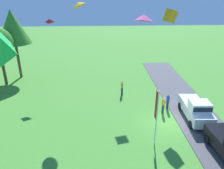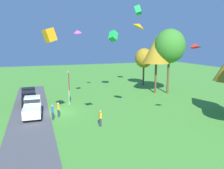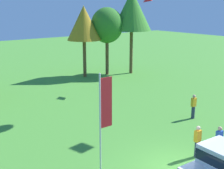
{
  "view_description": "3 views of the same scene",
  "coord_description": "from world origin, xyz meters",
  "views": [
    {
      "loc": [
        -17.21,
        6.37,
        11.52
      ],
      "look_at": [
        0.28,
        5.45,
        3.89
      ],
      "focal_mm": 35.0,
      "sensor_mm": 36.0,
      "label": 1
    },
    {
      "loc": [
        26.61,
        -2.0,
        8.41
      ],
      "look_at": [
        1.18,
        6.99,
        3.3
      ],
      "focal_mm": 35.0,
      "sensor_mm": 36.0,
      "label": 2
    },
    {
      "loc": [
        -10.75,
        -8.77,
        7.67
      ],
      "look_at": [
        0.55,
        5.85,
        2.93
      ],
      "focal_mm": 50.0,
      "sensor_mm": 36.0,
      "label": 3
    }
  ],
  "objects": [
    {
      "name": "person_on_lawn",
      "position": [
        1.74,
        0.22,
        0.88
      ],
      "size": [
        0.36,
        0.24,
        1.71
      ],
      "color": "#2D334C",
      "rests_on": "ground"
    },
    {
      "name": "flag_banner",
      "position": [
        -2.75,
        2.17,
        3.01
      ],
      "size": [
        0.71,
        0.08,
        4.75
      ],
      "color": "silver",
      "rests_on": "ground"
    },
    {
      "name": "car_pickup_far_end",
      "position": [
        -5.12,
        -3.08,
        1.11
      ],
      "size": [
        5.09,
        2.25,
        2.14
      ],
      "color": "black",
      "rests_on": "ground"
    },
    {
      "name": "tree_far_right",
      "position": [
        -12.57,
        18.63,
        5.47
      ],
      "size": [
        3.53,
        3.53,
        7.45
      ],
      "color": "brown",
      "rests_on": "ground"
    },
    {
      "name": "kite_box_low_drifter",
      "position": [
        4.79,
        -0.53,
        9.15
      ],
      "size": [
        1.2,
        1.43,
        1.44
      ],
      "primitive_type": "cube",
      "rotation": [
        0.06,
        0.3,
        5.14
      ],
      "color": "orange"
    },
    {
      "name": "kite_box_high_left",
      "position": [
        -8.62,
        10.66,
        9.6
      ],
      "size": [
        1.96,
        1.91,
        2.09
      ],
      "primitive_type": "cube",
      "rotation": [
        0.6,
        0.3,
        3.7
      ],
      "color": "green"
    },
    {
      "name": "ground_plane",
      "position": [
        0.0,
        0.0,
        0.0
      ],
      "size": [
        120.0,
        120.0,
        0.0
      ],
      "primitive_type": "plane",
      "color": "#478E33"
    },
    {
      "name": "kite_delta_topmost",
      "position": [
        5.51,
        8.44,
        10.23
      ],
      "size": [
        1.8,
        1.81,
        0.94
      ],
      "primitive_type": "cone",
      "rotation": [
        0.45,
        0.0,
        2.79
      ],
      "color": "orange"
    },
    {
      "name": "tree_center_back",
      "position": [
        -5.49,
        17.24,
        7.38
      ],
      "size": [
        4.6,
        4.6,
        9.72
      ],
      "color": "brown",
      "rests_on": "ground"
    },
    {
      "name": "person_watching_sky",
      "position": [
        6.19,
        3.96,
        0.88
      ],
      "size": [
        0.36,
        0.24,
        1.71
      ],
      "color": "#2D334C",
      "rests_on": "ground"
    },
    {
      "name": "pavement_strip",
      "position": [
        0.0,
        -2.89,
        0.03
      ],
      "size": [
        36.0,
        4.4,
        0.06
      ],
      "primitive_type": "cube",
      "color": "#4C4C51",
      "rests_on": "ground"
    },
    {
      "name": "tree_lone_near",
      "position": [
        -4.53,
        19.05,
        7.92
      ],
      "size": [
        5.09,
        5.09,
        10.74
      ],
      "color": "brown",
      "rests_on": "ground"
    },
    {
      "name": "kite_box_near_flag",
      "position": [
        -9.82,
        15.77,
        14.14
      ],
      "size": [
        1.86,
        1.41,
        1.89
      ],
      "primitive_type": "cube",
      "rotation": [
        0.46,
        0.3,
        4.26
      ],
      "color": "green"
    },
    {
      "name": "kite_diamond_trailing_tail",
      "position": [
        -3.59,
        3.7,
        9.96
      ],
      "size": [
        1.41,
        1.3,
        0.59
      ],
      "primitive_type": "pyramid",
      "rotation": [
        0.2,
        0.0,
        1.08
      ],
      "color": "#EA4C9E"
    },
    {
      "name": "kite_diamond_high_right",
      "position": [
        9.56,
        12.33,
        8.19
      ],
      "size": [
        0.95,
        0.97,
        0.56
      ],
      "primitive_type": "pyramid",
      "rotation": [
        -0.26,
        0.0,
        1.43
      ],
      "color": "red"
    },
    {
      "name": "person_beside_suv",
      "position": [
        2.56,
        -0.49,
        0.88
      ],
      "size": [
        0.36,
        0.24,
        1.71
      ],
      "color": "#2D334C",
      "rests_on": "ground"
    },
    {
      "name": "car_pickup_mid_row",
      "position": [
        0.4,
        -2.57,
        1.11
      ],
      "size": [
        5.08,
        2.24,
        2.14
      ],
      "color": "white",
      "rests_on": "ground"
    }
  ]
}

